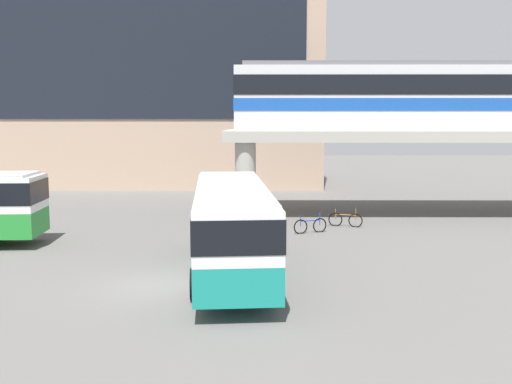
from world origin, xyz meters
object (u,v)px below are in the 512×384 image
(bus_main, at_px, (231,219))
(pedestrian_at_kerb, at_px, (211,210))
(train, at_px, (439,96))
(station_building, at_px, (144,62))
(bicycle_brown, at_px, (345,220))
(bicycle_blue, at_px, (310,226))

(bus_main, height_order, pedestrian_at_kerb, bus_main)
(bus_main, bearing_deg, train, 49.16)
(station_building, xyz_separation_m, pedestrian_at_kerb, (7.21, -19.38, -9.54))
(station_building, relative_size, train, 1.25)
(bicycle_brown, distance_m, pedestrian_at_kerb, 7.06)
(bicycle_blue, bearing_deg, station_building, 119.58)
(bus_main, relative_size, pedestrian_at_kerb, 6.78)
(train, relative_size, bicycle_blue, 14.03)
(bus_main, distance_m, pedestrian_at_kerb, 9.78)
(bus_main, bearing_deg, bicycle_brown, 58.81)
(bus_main, distance_m, bicycle_brown, 10.71)
(pedestrian_at_kerb, bearing_deg, bicycle_brown, -4.21)
(pedestrian_at_kerb, bearing_deg, bus_main, -80.82)
(bicycle_brown, bearing_deg, train, 34.82)
(train, distance_m, bus_main, 18.06)
(pedestrian_at_kerb, bearing_deg, bicycle_blue, -23.72)
(station_building, distance_m, pedestrian_at_kerb, 22.77)
(bicycle_brown, bearing_deg, bicycle_blue, -139.29)
(station_building, xyz_separation_m, train, (20.12, -15.81, -3.42))
(station_building, distance_m, bicycle_brown, 26.41)
(bus_main, relative_size, bicycle_brown, 6.50)
(bicycle_blue, bearing_deg, bicycle_brown, 40.71)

